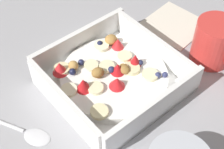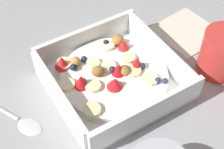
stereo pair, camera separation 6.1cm
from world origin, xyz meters
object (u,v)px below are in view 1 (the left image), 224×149
fruit_bowl (111,78)px  folded_napkin (174,24)px  coffee_mug (214,42)px  spoon (22,129)px

fruit_bowl → folded_napkin: bearing=-169.2°
fruit_bowl → coffee_mug: 0.21m
fruit_bowl → folded_napkin: size_ratio=1.87×
folded_napkin → coffee_mug: bearing=79.4°
spoon → fruit_bowl: bearing=174.0°
coffee_mug → fruit_bowl: bearing=-21.2°
spoon → coffee_mug: bearing=165.8°
spoon → folded_napkin: bearing=-176.7°
fruit_bowl → folded_napkin: (-0.22, -0.04, -0.02)m
fruit_bowl → coffee_mug: size_ratio=2.05×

